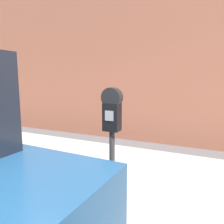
% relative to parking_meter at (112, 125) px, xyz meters
% --- Properties ---
extents(sidewalk, '(24.00, 2.80, 0.13)m').
position_rel_parking_meter_xyz_m(sidewalk, '(-0.48, 1.02, -1.10)').
color(sidewalk, '#BCB7AD').
rests_on(sidewalk, ground_plane).
extents(building_facade, '(24.00, 0.30, 6.57)m').
position_rel_parking_meter_xyz_m(building_facade, '(-0.48, 3.52, 2.11)').
color(building_facade, '#935642').
rests_on(building_facade, ground_plane).
extents(parking_meter, '(0.21, 0.14, 1.43)m').
position_rel_parking_meter_xyz_m(parking_meter, '(0.00, 0.00, 0.00)').
color(parking_meter, '#2D2D30').
rests_on(parking_meter, sidewalk).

